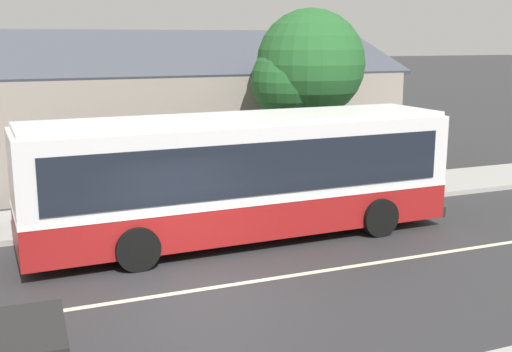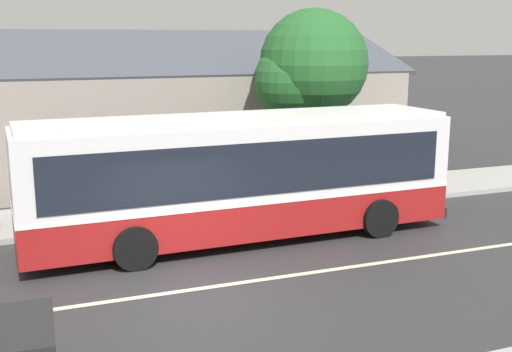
{
  "view_description": "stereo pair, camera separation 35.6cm",
  "coord_description": "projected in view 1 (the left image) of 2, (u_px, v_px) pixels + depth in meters",
  "views": [
    {
      "loc": [
        -3.61,
        -11.82,
        5.02
      ],
      "look_at": [
        2.69,
        3.47,
        1.47
      ],
      "focal_mm": 45.0,
      "sensor_mm": 36.0,
      "label": 1
    },
    {
      "loc": [
        -3.28,
        -11.95,
        5.02
      ],
      "look_at": [
        2.69,
        3.47,
        1.47
      ],
      "focal_mm": 45.0,
      "sensor_mm": 36.0,
      "label": 2
    }
  ],
  "objects": [
    {
      "name": "bus_stop_sign",
      "position": [
        398.0,
        148.0,
        20.3
      ],
      "size": [
        0.36,
        0.07,
        2.4
      ],
      "color": "gray",
      "rests_on": "sidewalk_far"
    },
    {
      "name": "community_building",
      "position": [
        47.0,
        122.0,
        23.62
      ],
      "size": [
        25.4,
        9.14,
        6.38
      ],
      "color": "gray",
      "rests_on": "ground"
    },
    {
      "name": "transit_bus",
      "position": [
        242.0,
        174.0,
        16.12
      ],
      "size": [
        10.98,
        2.95,
        3.15
      ],
      "color": "maroon",
      "rests_on": "ground"
    },
    {
      "name": "lane_divider_stripe",
      "position": [
        199.0,
        290.0,
        13.08
      ],
      "size": [
        60.0,
        0.16,
        0.01
      ],
      "primitive_type": "cube",
      "color": "beige",
      "rests_on": "ground"
    },
    {
      "name": "ground_plane",
      "position": [
        199.0,
        290.0,
        13.08
      ],
      "size": [
        300.0,
        300.0,
        0.0
      ],
      "primitive_type": "plane",
      "color": "#2D2D30"
    },
    {
      "name": "bench_down_street",
      "position": [
        100.0,
        205.0,
        17.54
      ],
      "size": [
        1.56,
        0.51,
        0.94
      ],
      "color": "brown",
      "rests_on": "sidewalk_far"
    },
    {
      "name": "street_tree_primary",
      "position": [
        305.0,
        69.0,
        20.64
      ],
      "size": [
        3.75,
        3.52,
        5.99
      ],
      "color": "#4C3828",
      "rests_on": "ground"
    },
    {
      "name": "sidewalk_far",
      "position": [
        137.0,
        214.0,
        18.49
      ],
      "size": [
        60.0,
        3.0,
        0.15
      ],
      "primitive_type": "cube",
      "color": "#9E9E99",
      "rests_on": "ground"
    }
  ]
}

